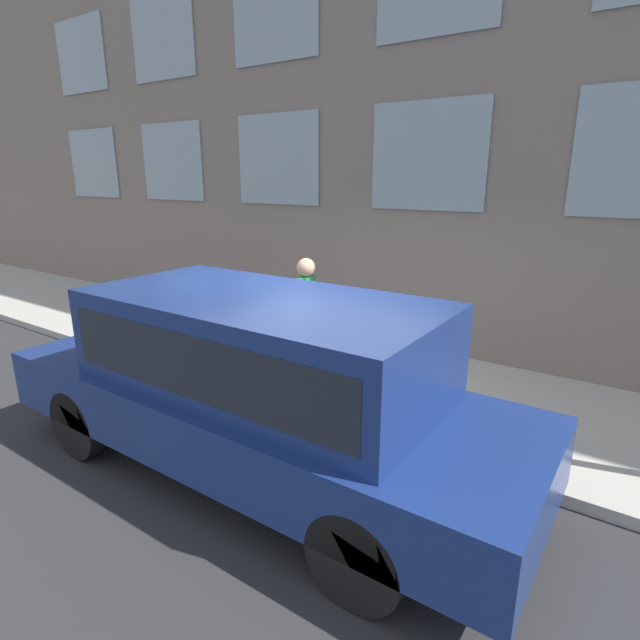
# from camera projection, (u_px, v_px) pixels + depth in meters

# --- Properties ---
(ground_plane) EXTENTS (80.00, 80.00, 0.00)m
(ground_plane) POSITION_uv_depth(u_px,v_px,m) (315.00, 425.00, 5.88)
(ground_plane) COLOR #2D2D30
(sidewalk) EXTENTS (2.89, 60.00, 0.12)m
(sidewalk) POSITION_uv_depth(u_px,v_px,m) (374.00, 380.00, 7.00)
(sidewalk) COLOR #B2ADA3
(sidewalk) RESTS_ON ground_plane
(building_facade) EXTENTS (0.33, 40.00, 9.48)m
(building_facade) POSITION_uv_depth(u_px,v_px,m) (439.00, 32.00, 6.95)
(building_facade) COLOR gray
(building_facade) RESTS_ON ground_plane
(fire_hydrant) EXTENTS (0.31, 0.43, 0.75)m
(fire_hydrant) POSITION_uv_depth(u_px,v_px,m) (335.00, 365.00, 6.33)
(fire_hydrant) COLOR #2D7260
(fire_hydrant) RESTS_ON sidewalk
(person) EXTENTS (0.39, 0.26, 1.62)m
(person) POSITION_uv_depth(u_px,v_px,m) (306.00, 304.00, 6.95)
(person) COLOR #998466
(person) RESTS_ON sidewalk
(parked_truck_navy_near) EXTENTS (1.84, 5.36, 1.80)m
(parked_truck_navy_near) POSITION_uv_depth(u_px,v_px,m) (256.00, 375.00, 4.66)
(parked_truck_navy_near) COLOR black
(parked_truck_navy_near) RESTS_ON ground_plane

